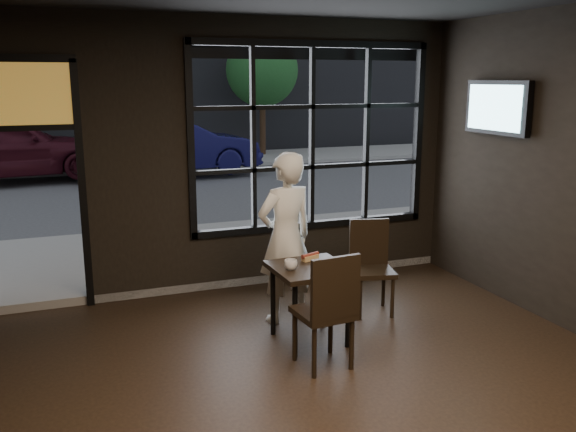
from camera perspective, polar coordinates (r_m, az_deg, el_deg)
name	(u,v)px	position (r m, az deg, el deg)	size (l,w,h in m)	color
window_frame	(312,137)	(7.50, 2.25, 7.39)	(3.06, 0.12, 2.28)	black
stained_transom	(13,93)	(6.90, -24.36, 10.40)	(1.20, 0.06, 0.70)	orange
street_asphalt	(101,139)	(27.55, -17.11, 6.93)	(60.00, 41.00, 0.04)	#545456
cafe_table	(310,304)	(5.93, 2.04, -8.19)	(0.70, 0.70, 0.76)	black
chair_near	(323,309)	(5.40, 3.31, -8.66)	(0.46, 0.46, 1.06)	black
chair_window	(373,268)	(6.64, 7.94, -4.88)	(0.43, 0.43, 1.00)	black
man	(286,238)	(6.27, -0.23, -2.08)	(0.65, 0.43, 1.79)	silver
hotdog	(310,257)	(5.99, 2.09, -3.86)	(0.20, 0.08, 0.06)	tan
cup	(291,265)	(5.69, 0.25, -4.58)	(0.12, 0.12, 0.10)	silver
tv	(498,108)	(7.31, 19.01, 9.57)	(0.12, 1.02, 0.60)	black
navy_car	(175,146)	(15.91, -10.56, 6.42)	(1.49, 4.29, 1.41)	#0E0D3A
maroon_car	(5,146)	(16.24, -24.97, 5.93)	(1.91, 4.74, 1.62)	#3B0E17
tree_left	(10,58)	(18.51, -24.55, 13.31)	(2.53, 2.53, 4.32)	#332114
tree_right	(262,71)	(19.79, -2.44, 13.44)	(2.28, 2.28, 3.90)	#332114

